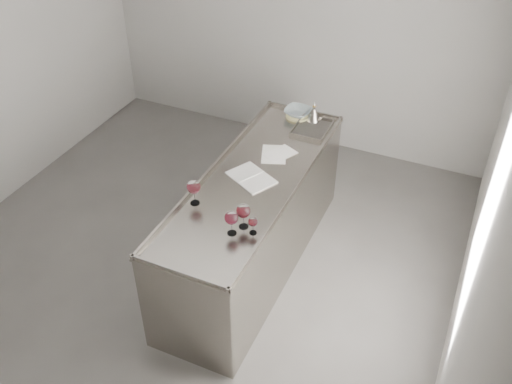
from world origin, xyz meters
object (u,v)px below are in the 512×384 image
at_px(wine_glass_middle, 231,218).
at_px(ceramic_bowl, 298,112).
at_px(counter, 254,222).
at_px(wine_glass_small, 253,222).
at_px(notebook, 251,177).
at_px(wine_glass_left, 194,187).
at_px(wine_funnel, 314,115).
at_px(wine_glass_right, 243,211).

relative_size(wine_glass_middle, ceramic_bowl, 0.80).
distance_m(counter, wine_glass_middle, 0.92).
distance_m(counter, wine_glass_small, 0.88).
bearing_deg(notebook, wine_glass_left, -90.73).
bearing_deg(ceramic_bowl, wine_glass_small, -79.87).
height_order(notebook, wine_funnel, wine_funnel).
bearing_deg(wine_funnel, wine_glass_left, -104.60).
relative_size(wine_glass_left, notebook, 0.46).
relative_size(notebook, ceramic_bowl, 1.84).
height_order(notebook, ceramic_bowl, ceramic_bowl).
relative_size(wine_glass_right, wine_funnel, 1.04).
relative_size(counter, wine_glass_middle, 12.35).
relative_size(counter, wine_glass_small, 17.18).
height_order(wine_glass_left, wine_glass_middle, wine_glass_left).
bearing_deg(wine_glass_left, wine_glass_small, -13.43).
bearing_deg(wine_funnel, wine_glass_small, -85.17).
xyz_separation_m(ceramic_bowl, wine_funnel, (0.16, 0.00, 0.01)).
height_order(wine_glass_middle, notebook, wine_glass_middle).
bearing_deg(counter, ceramic_bowl, 91.48).
height_order(wine_glass_left, wine_glass_right, wine_glass_left).
height_order(wine_glass_middle, wine_funnel, wine_glass_middle).
height_order(wine_glass_middle, wine_glass_right, wine_glass_right).
xyz_separation_m(wine_glass_middle, wine_funnel, (-0.01, 1.76, -0.08)).
bearing_deg(wine_glass_left, wine_glass_middle, -25.57).
distance_m(wine_glass_left, wine_glass_middle, 0.46).
bearing_deg(wine_glass_right, wine_glass_left, 167.91).
bearing_deg(counter, wine_glass_small, -65.91).
bearing_deg(ceramic_bowl, wine_glass_right, -82.73).
xyz_separation_m(wine_glass_middle, wine_glass_right, (0.05, 0.10, 0.00)).
relative_size(wine_glass_middle, wine_glass_right, 0.97).
relative_size(wine_glass_right, wine_glass_small, 1.43).
distance_m(wine_glass_left, wine_glass_small, 0.57).
xyz_separation_m(wine_glass_left, wine_glass_right, (0.46, -0.10, -0.01)).
height_order(wine_glass_middle, wine_glass_small, wine_glass_middle).
relative_size(wine_glass_small, notebook, 0.31).
bearing_deg(wine_funnel, wine_glass_right, -88.20).
xyz_separation_m(wine_glass_left, wine_glass_middle, (0.41, -0.20, -0.01)).
relative_size(ceramic_bowl, wine_funnel, 1.27).
bearing_deg(wine_glass_right, notebook, 109.28).
height_order(counter, notebook, counter).
bearing_deg(wine_funnel, ceramic_bowl, -180.00).
bearing_deg(wine_glass_right, ceramic_bowl, 97.27).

